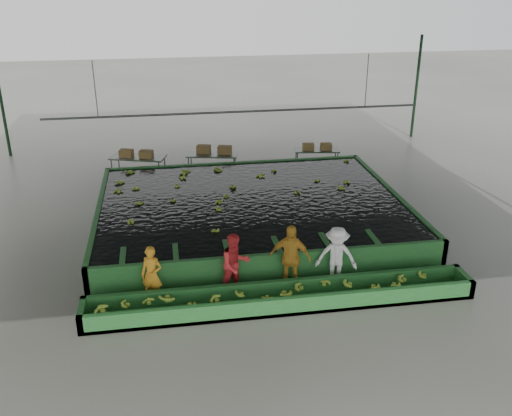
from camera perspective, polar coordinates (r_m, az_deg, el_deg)
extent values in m
plane|color=slate|center=(17.86, 0.26, -3.57)|extent=(80.00, 80.00, 0.00)
cube|color=gray|center=(16.25, 0.30, 12.39)|extent=(20.00, 22.00, 0.04)
cube|color=black|center=(18.86, -0.50, 0.76)|extent=(9.70, 7.70, 0.00)
cylinder|color=#59605B|center=(21.50, -1.99, 9.58)|extent=(0.08, 0.08, 14.00)
cylinder|color=#59605B|center=(21.24, -15.79, 11.34)|extent=(0.04, 0.04, 2.00)
cylinder|color=#59605B|center=(22.48, 11.02, 12.38)|extent=(0.04, 0.04, 2.00)
imported|color=orange|center=(14.83, -10.38, -6.58)|extent=(0.66, 0.55, 1.53)
imported|color=red|center=(14.86, -2.09, -5.68)|extent=(1.01, 0.90, 1.73)
imported|color=gold|center=(15.05, 3.42, -4.99)|extent=(1.19, 0.85, 1.88)
imported|color=white|center=(15.40, 8.04, -4.86)|extent=(1.25, 0.94, 1.71)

